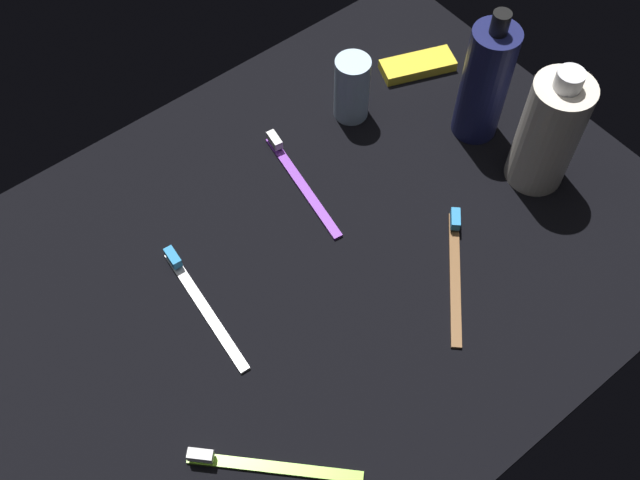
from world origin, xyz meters
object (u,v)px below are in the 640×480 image
at_px(toothbrush_white, 200,301).
at_px(toothbrush_purple, 298,178).
at_px(lotion_bottle, 485,82).
at_px(bodywash_bottle, 549,132).
at_px(snack_bar_yellow, 418,65).
at_px(toothbrush_lime, 264,465).
at_px(deodorant_stick, 352,88).
at_px(toothbrush_brown, 455,268).

distance_m(toothbrush_white, toothbrush_purple, 0.21).
xyz_separation_m(lotion_bottle, bodywash_bottle, (0.01, -0.10, -0.00)).
bearing_deg(snack_bar_yellow, toothbrush_purple, -147.23).
bearing_deg(snack_bar_yellow, toothbrush_lime, -126.53).
relative_size(deodorant_stick, snack_bar_yellow, 0.91).
height_order(lotion_bottle, toothbrush_lime, lotion_bottle).
bearing_deg(snack_bar_yellow, toothbrush_white, -143.69).
xyz_separation_m(toothbrush_white, snack_bar_yellow, (0.45, 0.12, 0.00)).
bearing_deg(toothbrush_lime, deodorant_stick, 40.03).
bearing_deg(toothbrush_brown, toothbrush_purple, 106.37).
xyz_separation_m(lotion_bottle, toothbrush_white, (-0.43, 0.00, -0.08)).
xyz_separation_m(lotion_bottle, toothbrush_brown, (-0.17, -0.15, -0.08)).
relative_size(toothbrush_brown, toothbrush_lime, 1.03).
xyz_separation_m(deodorant_stick, toothbrush_lime, (-0.38, -0.32, -0.04)).
height_order(bodywash_bottle, toothbrush_lime, bodywash_bottle).
distance_m(toothbrush_lime, snack_bar_yellow, 0.60).
relative_size(toothbrush_purple, snack_bar_yellow, 1.73).
height_order(toothbrush_white, snack_bar_yellow, toothbrush_white).
relative_size(lotion_bottle, toothbrush_lime, 1.43).
height_order(toothbrush_brown, toothbrush_purple, same).
height_order(deodorant_stick, toothbrush_lime, deodorant_stick).
bearing_deg(toothbrush_white, toothbrush_purple, 19.81).
distance_m(bodywash_bottle, deodorant_stick, 0.26).
xyz_separation_m(bodywash_bottle, deodorant_stick, (-0.12, 0.23, -0.03)).
bearing_deg(toothbrush_purple, lotion_bottle, -17.37).
distance_m(lotion_bottle, toothbrush_brown, 0.24).
bearing_deg(toothbrush_lime, lotion_bottle, 21.54).
bearing_deg(toothbrush_lime, toothbrush_brown, 8.60).
xyz_separation_m(toothbrush_purple, toothbrush_lime, (-0.25, -0.27, 0.00)).
bearing_deg(lotion_bottle, toothbrush_brown, -140.23).
relative_size(toothbrush_white, toothbrush_purple, 1.00).
height_order(toothbrush_purple, toothbrush_lime, same).
bearing_deg(bodywash_bottle, toothbrush_lime, -169.73).
bearing_deg(lotion_bottle, toothbrush_white, 179.43).
bearing_deg(deodorant_stick, bodywash_bottle, -62.49).
distance_m(bodywash_bottle, toothbrush_white, 0.46).
bearing_deg(lotion_bottle, snack_bar_yellow, 83.51).
height_order(lotion_bottle, toothbrush_purple, lotion_bottle).
bearing_deg(lotion_bottle, toothbrush_purple, 162.63).
xyz_separation_m(toothbrush_lime, snack_bar_yellow, (0.50, 0.32, 0.00)).
bearing_deg(toothbrush_lime, bodywash_bottle, 10.27).
xyz_separation_m(deodorant_stick, snack_bar_yellow, (0.13, 0.01, -0.04)).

